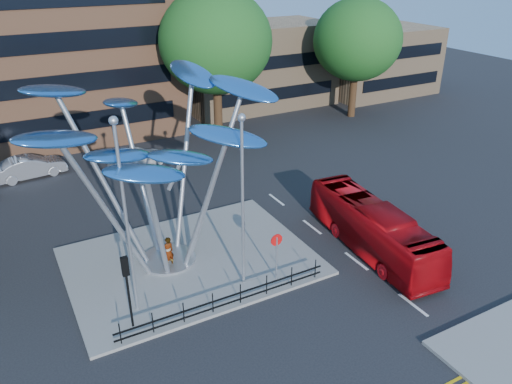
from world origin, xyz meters
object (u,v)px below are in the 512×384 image
street_lamp_right (242,188)px  pedestrian (168,252)px  tree_right (216,41)px  parked_car_mid (30,167)px  no_entry_sign_island (277,249)px  parked_car_right (138,157)px  red_bus (372,228)px  leaf_sculpture (154,134)px  street_lamp_left (124,204)px  traffic_light_island (126,278)px  tree_far (357,40)px

street_lamp_right → pedestrian: bearing=131.9°
tree_right → parked_car_mid: size_ratio=2.58×
no_entry_sign_island → parked_car_right: (-1.55, 17.38, -1.17)m
pedestrian → red_bus: bearing=145.8°
leaf_sculpture → pedestrian: leaf_sculpture is taller
parked_car_mid → street_lamp_left: bearing=-179.2°
traffic_light_island → parked_car_mid: traffic_light_island is taller
street_lamp_left → pedestrian: (2.35, 2.46, -4.37)m
leaf_sculpture → red_bus: size_ratio=1.35×
tree_right → leaf_sculpture: 18.37m
tree_far → street_lamp_left: size_ratio=1.23×
leaf_sculpture → pedestrian: (-0.08, -0.73, -5.89)m
tree_right → parked_car_mid: 16.49m
tree_right → pedestrian: size_ratio=7.25×
no_entry_sign_island → parked_car_mid: no_entry_sign_island is taller
street_lamp_left → parked_car_right: size_ratio=1.97×
street_lamp_right → pedestrian: 5.71m
leaf_sculpture → tree_far: bearing=32.5°
street_lamp_right → red_bus: size_ratio=0.88×
leaf_sculpture → street_lamp_left: size_ratio=1.45×
street_lamp_left → red_bus: size_ratio=0.94×
street_lamp_left → street_lamp_right: (5.00, -0.50, -0.26)m
tree_far → street_lamp_left: 32.37m
parked_car_right → no_entry_sign_island: bearing=-178.0°
street_lamp_right → no_entry_sign_island: 3.64m
street_lamp_left → no_entry_sign_island: street_lamp_left is taller
street_lamp_right → parked_car_right: 17.47m
tree_right → traffic_light_island: size_ratio=3.54×
tree_right → pedestrian: (-10.15, -16.04, -7.05)m
tree_right → tree_far: (14.00, 0.00, -0.93)m
tree_right → pedestrian: bearing=-122.3°
leaf_sculpture → red_bus: 12.11m
no_entry_sign_island → pedestrian: 5.45m
pedestrian → leaf_sculpture: bearing=-111.9°
parked_car_mid → parked_car_right: (7.23, -1.42, -0.12)m
red_bus → street_lamp_left: bearing=-178.8°
tree_far → parked_car_mid: (-28.79, -0.68, -6.33)m
traffic_light_island → red_bus: traffic_light_island is taller
leaf_sculpture → traffic_light_island: (-2.93, -4.18, -4.26)m
traffic_light_island → tree_far: bearing=35.8°
leaf_sculpture → no_entry_sign_island: leaf_sculpture is taller
tree_far → no_entry_sign_island: size_ratio=4.41×
street_lamp_left → traffic_light_island: 2.96m
leaf_sculpture → no_entry_sign_island: bearing=-45.7°
pedestrian → parked_car_mid: bearing=-88.7°
tree_right → no_entry_sign_island: tree_right is taller
pedestrian → parked_car_right: size_ratio=0.37×
street_lamp_left → no_entry_sign_island: (6.50, -0.98, -3.54)m
tree_right → red_bus: bearing=-90.4°
street_lamp_right → tree_right: bearing=68.5°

